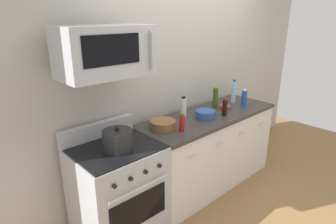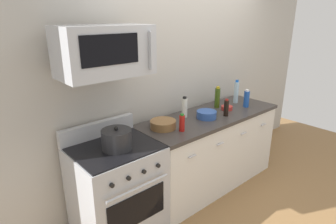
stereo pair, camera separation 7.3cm
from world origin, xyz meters
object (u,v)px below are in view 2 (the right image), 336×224
object	(u,v)px
bottle_soda_blue	(246,99)
bowl_red_small	(227,108)
bottle_soy_sauce_dark	(226,108)
bowl_wooden_salad	(163,124)
stockpot	(117,139)
bottle_hot_sauce_red	(182,123)
bottle_vinegar_white	(184,107)
bottle_water_clear	(236,92)
range_oven	(117,190)
microwave	(105,51)
bottle_olive_oil	(217,98)
bowl_blue_mixing	(207,114)

from	to	relation	value
bottle_soda_blue	bowl_red_small	xyz separation A→B (m)	(-0.27, 0.09, -0.08)
bottle_soda_blue	bottle_soy_sauce_dark	bearing A→B (deg)	-174.60
bowl_wooden_salad	stockpot	bearing A→B (deg)	-170.60
bottle_hot_sauce_red	bottle_vinegar_white	bearing A→B (deg)	42.43
bottle_hot_sauce_red	bottle_vinegar_white	world-z (taller)	bottle_vinegar_white
bottle_soy_sauce_dark	bowl_red_small	world-z (taller)	bottle_soy_sauce_dark
bottle_soy_sauce_dark	stockpot	bearing A→B (deg)	176.28
bottle_soda_blue	bottle_hot_sauce_red	bearing A→B (deg)	-178.25
bottle_vinegar_white	bowl_red_small	bearing A→B (deg)	-15.14
bottle_water_clear	bottle_soy_sauce_dark	xyz separation A→B (m)	(-0.51, -0.24, -0.05)
range_oven	bottle_soy_sauce_dark	world-z (taller)	bottle_soy_sauce_dark
bottle_water_clear	microwave	bearing A→B (deg)	-178.45
microwave	bowl_wooden_salad	size ratio (longest dim) A/B	2.80
bottle_hot_sauce_red	bowl_wooden_salad	size ratio (longest dim) A/B	0.68
bottle_soy_sauce_dark	bowl_wooden_salad	xyz separation A→B (m)	(-0.78, 0.19, -0.05)
bowl_red_small	range_oven	bearing A→B (deg)	179.58
microwave	bowl_wooden_salad	world-z (taller)	microwave
bottle_olive_oil	bottle_water_clear	distance (m)	0.35
bottle_soda_blue	bottle_vinegar_white	world-z (taller)	bottle_vinegar_white
bottle_hot_sauce_red	bottle_olive_oil	distance (m)	0.90
stockpot	bottle_water_clear	bearing A→B (deg)	4.50
bottle_vinegar_white	bowl_red_small	size ratio (longest dim) A/B	1.74
range_oven	bowl_red_small	size ratio (longest dim) A/B	7.76
bowl_wooden_salad	bowl_blue_mixing	xyz separation A→B (m)	(0.56, -0.09, -0.00)
microwave	bowl_blue_mixing	size ratio (longest dim) A/B	3.33
bottle_olive_oil	bottle_water_clear	bearing A→B (deg)	-4.91
bowl_blue_mixing	stockpot	xyz separation A→B (m)	(-1.17, -0.01, 0.05)
range_oven	bottle_soda_blue	world-z (taller)	bottle_soda_blue
bowl_red_small	bottle_vinegar_white	bearing A→B (deg)	164.86
bowl_wooden_salad	bottle_olive_oil	bearing A→B (deg)	4.74
range_oven	microwave	distance (m)	1.28
bottle_soda_blue	bowl_wooden_salad	distance (m)	1.25
bottle_vinegar_white	bowl_blue_mixing	bearing A→B (deg)	-49.09
bottle_water_clear	bottle_vinegar_white	distance (m)	0.90
bottle_vinegar_white	bowl_wooden_salad	distance (m)	0.41
range_oven	microwave	world-z (taller)	microwave
range_oven	stockpot	bearing A→B (deg)	-90.00
range_oven	bottle_soy_sauce_dark	xyz separation A→B (m)	(1.39, -0.14, 0.55)
microwave	bottle_hot_sauce_red	size ratio (longest dim) A/B	4.12
bowl_wooden_salad	bottle_vinegar_white	bearing A→B (deg)	13.70
bowl_red_small	bottle_olive_oil	bearing A→B (deg)	99.68
bottle_water_clear	bowl_wooden_salad	distance (m)	1.30
bottle_water_clear	bottle_olive_oil	bearing A→B (deg)	175.09
bottle_soy_sauce_dark	bowl_blue_mixing	xyz separation A→B (m)	(-0.22, 0.10, -0.05)
bowl_wooden_salad	bowl_red_small	world-z (taller)	bowl_wooden_salad
microwave	bottle_soda_blue	distance (m)	1.99
bottle_soy_sauce_dark	bowl_red_small	xyz separation A→B (m)	(0.19, 0.13, -0.07)
bottle_hot_sauce_red	bowl_blue_mixing	xyz separation A→B (m)	(0.47, 0.09, -0.04)
bottle_water_clear	stockpot	size ratio (longest dim) A/B	1.17
bowl_red_small	bowl_blue_mixing	xyz separation A→B (m)	(-0.41, -0.03, 0.02)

